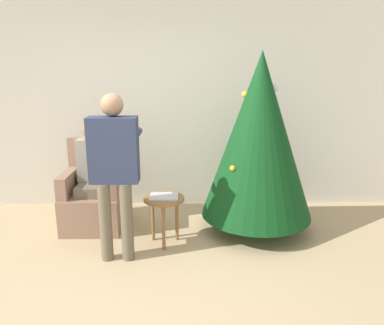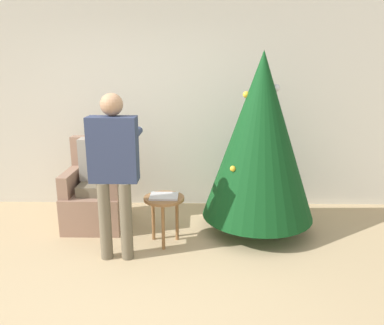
% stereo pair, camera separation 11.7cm
% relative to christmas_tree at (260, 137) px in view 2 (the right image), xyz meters
% --- Properties ---
extents(ground_plane, '(14.00, 14.00, 0.00)m').
position_rel_christmas_tree_xyz_m(ground_plane, '(-1.32, -1.34, -1.12)').
color(ground_plane, tan).
extents(wall_back, '(8.00, 0.06, 2.70)m').
position_rel_christmas_tree_xyz_m(wall_back, '(-1.32, 0.89, 0.23)').
color(wall_back, beige).
rests_on(wall_back, ground_plane).
extents(christmas_tree, '(1.26, 1.26, 2.04)m').
position_rel_christmas_tree_xyz_m(christmas_tree, '(0.00, 0.00, 0.00)').
color(christmas_tree, brown).
rests_on(christmas_tree, ground_plane).
extents(armchair, '(0.67, 0.71, 1.04)m').
position_rel_christmas_tree_xyz_m(armchair, '(-1.91, 0.17, -0.76)').
color(armchair, '#93705B').
rests_on(armchair, ground_plane).
extents(person_seated, '(0.36, 0.46, 1.25)m').
position_rel_christmas_tree_xyz_m(person_seated, '(-1.91, 0.14, -0.43)').
color(person_seated, '#6B604C').
rests_on(person_seated, ground_plane).
extents(person_standing, '(0.47, 0.57, 1.64)m').
position_rel_christmas_tree_xyz_m(person_standing, '(-1.49, -0.62, -0.13)').
color(person_standing, '#6B604C').
rests_on(person_standing, ground_plane).
extents(side_stool, '(0.43, 0.43, 0.53)m').
position_rel_christmas_tree_xyz_m(side_stool, '(-1.04, -0.34, -0.67)').
color(side_stool, olive).
rests_on(side_stool, ground_plane).
extents(laptop, '(0.30, 0.24, 0.02)m').
position_rel_christmas_tree_xyz_m(laptop, '(-1.04, -0.34, -0.58)').
color(laptop, silver).
rests_on(laptop, side_stool).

